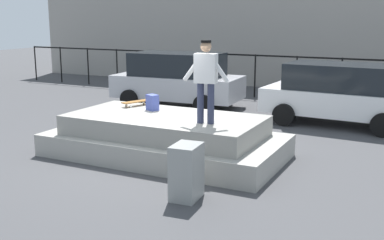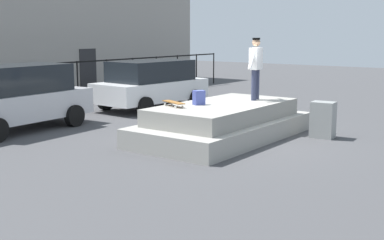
{
  "view_description": "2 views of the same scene",
  "coord_description": "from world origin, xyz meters",
  "px_view_note": "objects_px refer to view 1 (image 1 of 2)",
  "views": [
    {
      "loc": [
        5.22,
        -8.82,
        3.1
      ],
      "look_at": [
        0.33,
        0.94,
        0.71
      ],
      "focal_mm": 44.84,
      "sensor_mm": 36.0,
      "label": 1
    },
    {
      "loc": [
        -11.11,
        -6.99,
        2.77
      ],
      "look_at": [
        -0.49,
        0.85,
        0.49
      ],
      "focal_mm": 47.82,
      "sensor_mm": 36.0,
      "label": 2
    }
  ],
  "objects_px": {
    "skateboarder": "(206,76)",
    "car_white_hatchback_mid": "(341,93)",
    "utility_box": "(186,172)",
    "car_silver_hatchback_near": "(177,79)",
    "skateboard": "(137,102)",
    "backpack": "(152,103)"
  },
  "relations": [
    {
      "from": "car_silver_hatchback_near",
      "to": "utility_box",
      "type": "bearing_deg",
      "value": -60.69
    },
    {
      "from": "car_silver_hatchback_near",
      "to": "utility_box",
      "type": "height_order",
      "value": "car_silver_hatchback_near"
    },
    {
      "from": "skateboard",
      "to": "car_silver_hatchback_near",
      "type": "xyz_separation_m",
      "value": [
        -1.39,
        4.65,
        -0.05
      ]
    },
    {
      "from": "skateboarder",
      "to": "utility_box",
      "type": "bearing_deg",
      "value": -75.04
    },
    {
      "from": "skateboarder",
      "to": "skateboard",
      "type": "relative_size",
      "value": 2.04
    },
    {
      "from": "skateboard",
      "to": "backpack",
      "type": "distance_m",
      "value": 0.72
    },
    {
      "from": "car_silver_hatchback_near",
      "to": "car_white_hatchback_mid",
      "type": "height_order",
      "value": "car_silver_hatchback_near"
    },
    {
      "from": "car_silver_hatchback_near",
      "to": "backpack",
      "type": "bearing_deg",
      "value": -67.93
    },
    {
      "from": "skateboard",
      "to": "car_silver_hatchback_near",
      "type": "distance_m",
      "value": 4.86
    },
    {
      "from": "skateboarder",
      "to": "car_white_hatchback_mid",
      "type": "xyz_separation_m",
      "value": [
        1.8,
        5.34,
        -0.98
      ]
    },
    {
      "from": "skateboarder",
      "to": "utility_box",
      "type": "xyz_separation_m",
      "value": [
        0.48,
        -1.79,
        -1.43
      ]
    },
    {
      "from": "skateboard",
      "to": "car_white_hatchback_mid",
      "type": "distance_m",
      "value": 5.97
    },
    {
      "from": "skateboard",
      "to": "car_white_hatchback_mid",
      "type": "bearing_deg",
      "value": 46.34
    },
    {
      "from": "car_white_hatchback_mid",
      "to": "car_silver_hatchback_near",
      "type": "bearing_deg",
      "value": 176.54
    },
    {
      "from": "backpack",
      "to": "skateboarder",
      "type": "bearing_deg",
      "value": 4.37
    },
    {
      "from": "skateboarder",
      "to": "car_white_hatchback_mid",
      "type": "height_order",
      "value": "skateboarder"
    },
    {
      "from": "car_white_hatchback_mid",
      "to": "backpack",
      "type": "bearing_deg",
      "value": -126.93
    },
    {
      "from": "car_silver_hatchback_near",
      "to": "utility_box",
      "type": "xyz_separation_m",
      "value": [
        4.19,
        -7.46,
        -0.49
      ]
    },
    {
      "from": "skateboarder",
      "to": "utility_box",
      "type": "height_order",
      "value": "skateboarder"
    },
    {
      "from": "utility_box",
      "to": "car_white_hatchback_mid",
      "type": "bearing_deg",
      "value": 74.59
    },
    {
      "from": "utility_box",
      "to": "car_silver_hatchback_near",
      "type": "bearing_deg",
      "value": 114.41
    },
    {
      "from": "skateboarder",
      "to": "car_silver_hatchback_near",
      "type": "bearing_deg",
      "value": 123.19
    }
  ]
}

